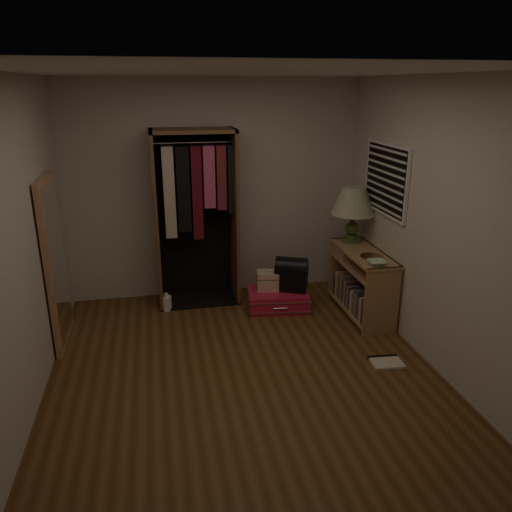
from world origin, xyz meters
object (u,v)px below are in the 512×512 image
Objects in this scene: train_case at (270,280)px; table_lamp at (354,202)px; open_wardrobe at (197,203)px; console_bookshelf at (360,280)px; pink_suitcase at (278,299)px; black_bag at (291,273)px; white_jug at (167,303)px; floor_mirror at (56,263)px.

table_lamp reaches higher than train_case.
train_case is (0.80, -0.37, -0.88)m from open_wardrobe.
pink_suitcase is (-0.90, 0.28, -0.28)m from console_bookshelf.
open_wardrobe is 4.74× the size of black_bag.
table_lamp is at bearing -3.83° from white_jug.
pink_suitcase is 1.44m from table_lamp.
train_case is 0.81× the size of black_bag.
train_case is 0.26m from black_bag.
floor_mirror is at bearing -179.21° from console_bookshelf.
black_bag is 0.67× the size of table_lamp.
white_jug is at bearing 167.37° from console_bookshelf.
open_wardrobe is at bearing 167.79° from table_lamp.
pink_suitcase is at bearing 7.99° from floor_mirror.
console_bookshelf is 3.19× the size of train_case.
floor_mirror is 3.29m from table_lamp.
pink_suitcase is 1.31m from white_jug.
table_lamp reaches higher than black_bag.
open_wardrobe is at bearing 27.70° from floor_mirror.
pink_suitcase is 2.19× the size of train_case.
table_lamp is 2.47m from white_jug.
train_case is at bearing -24.70° from open_wardrobe.
white_jug is at bearing 178.06° from pink_suitcase.
floor_mirror is at bearing -173.18° from table_lamp.
open_wardrobe reaches higher than black_bag.
pink_suitcase is 0.35m from black_bag.
table_lamp is (0.90, 0.06, 1.12)m from pink_suitcase.
pink_suitcase is 1.78× the size of black_bag.
table_lamp is at bearing 6.65° from train_case.
console_bookshelf is 2.08m from open_wardrobe.
open_wardrobe is 1.81m from table_lamp.
table_lamp reaches higher than white_jug.
pink_suitcase is at bearing 162.40° from console_bookshelf.
white_jug is at bearing 176.17° from table_lamp.
train_case is 1.25m from white_jug.
black_bag is 1.09m from table_lamp.
console_bookshelf is at bearing -22.35° from open_wardrobe.
table_lamp is at bearing 28.54° from black_bag.
console_bookshelf is 5.38× the size of white_jug.
pink_suitcase is 1.18× the size of table_lamp.
table_lamp is at bearing 89.06° from console_bookshelf.
pink_suitcase reaches higher than white_jug.
console_bookshelf is 0.66× the size of floor_mirror.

